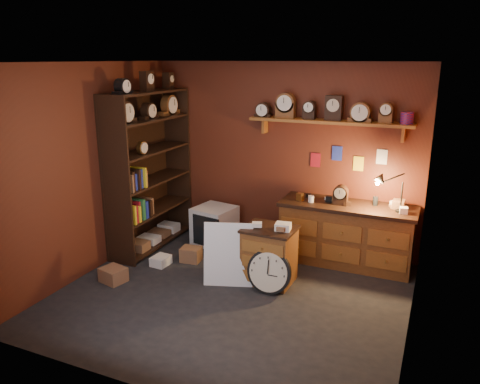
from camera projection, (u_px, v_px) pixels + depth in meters
name	position (u px, v px, depth m)	size (l,w,h in m)	color
floor	(232.00, 295.00, 5.61)	(4.00, 4.00, 0.00)	black
room_shell	(238.00, 153.00, 5.21)	(4.02, 3.62, 2.71)	#582414
shelving_unit	(147.00, 164.00, 6.82)	(0.47, 1.60, 2.58)	black
workbench	(346.00, 231.00, 6.37)	(1.80, 0.66, 1.36)	brown
low_cabinet	(269.00, 252.00, 5.86)	(0.65, 0.55, 0.81)	brown
big_round_clock	(269.00, 272.00, 5.61)	(0.55, 0.17, 0.55)	black
white_panel	(229.00, 283.00, 5.91)	(0.61, 0.03, 0.81)	silver
mini_fridge	(214.00, 225.00, 7.11)	(0.64, 0.65, 0.57)	silver
floor_box_a	(113.00, 275.00, 5.93)	(0.30, 0.25, 0.18)	brown
floor_box_b	(161.00, 261.00, 6.42)	(0.21, 0.25, 0.13)	white
floor_box_c	(191.00, 254.00, 6.53)	(0.27, 0.22, 0.20)	brown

